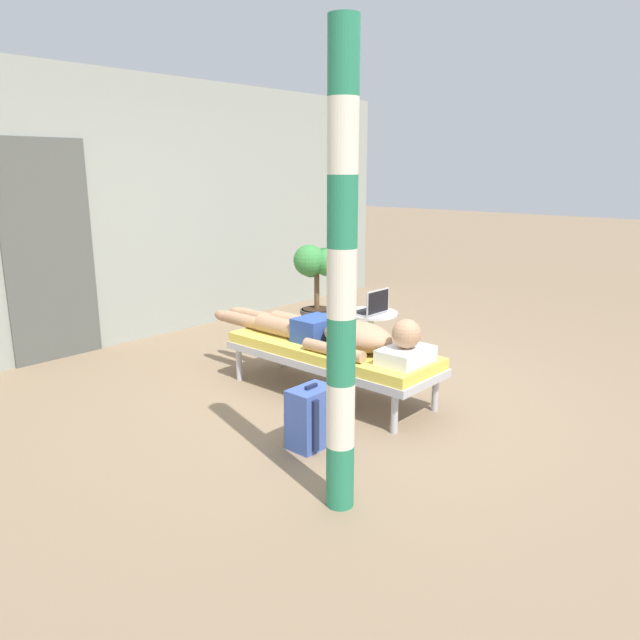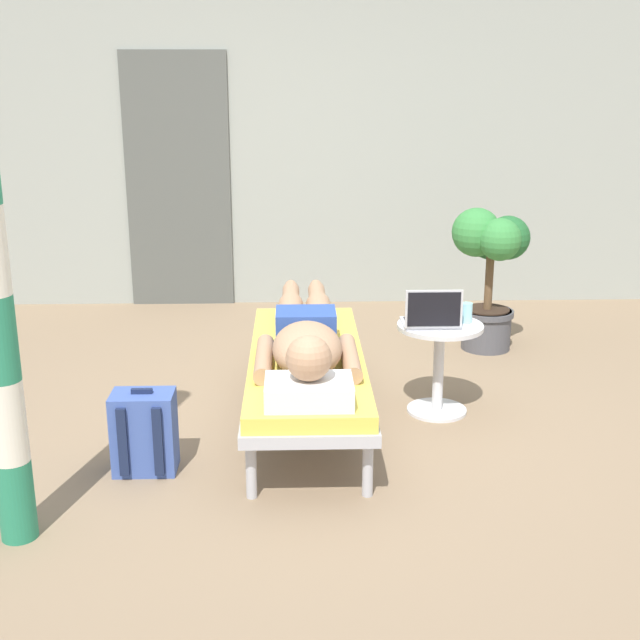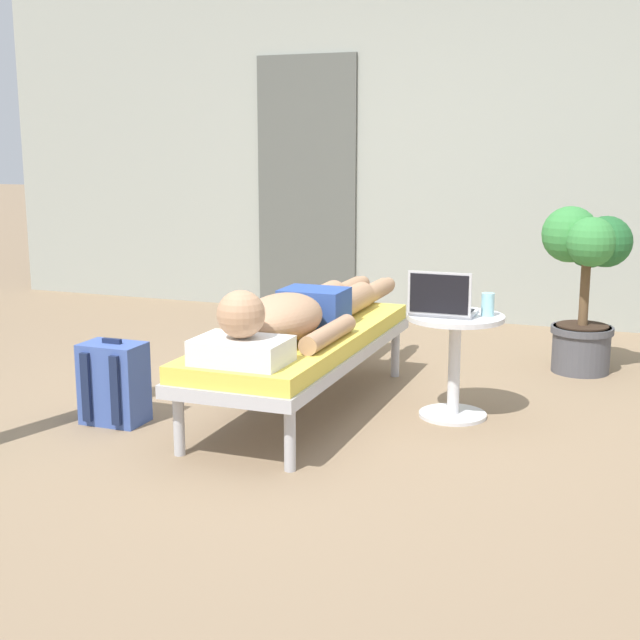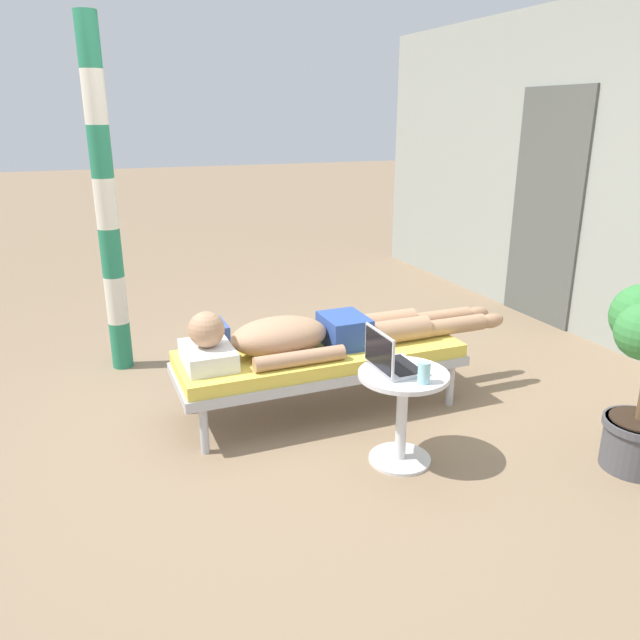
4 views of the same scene
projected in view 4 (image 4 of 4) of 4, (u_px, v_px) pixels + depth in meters
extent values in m
plane|color=#8C7256|center=(307.00, 422.00, 3.82)|extent=(40.00, 40.00, 0.00)
cube|color=#545651|center=(546.00, 208.00, 5.46)|extent=(0.84, 0.03, 2.04)
cylinder|color=#B7B7BC|center=(409.00, 357.00, 4.47)|extent=(0.05, 0.05, 0.28)
cylinder|color=#B7B7BC|center=(450.00, 385.00, 4.00)|extent=(0.05, 0.05, 0.28)
cylinder|color=#B7B7BC|center=(186.00, 392.00, 3.89)|extent=(0.05, 0.05, 0.28)
cylinder|color=#B7B7BC|center=(204.00, 430.00, 3.43)|extent=(0.05, 0.05, 0.28)
cube|color=#B7B7BC|center=(320.00, 364.00, 3.89)|extent=(0.63, 1.81, 0.06)
cube|color=#E5CC4C|center=(320.00, 354.00, 3.87)|extent=(0.60, 1.77, 0.08)
cube|color=white|center=(208.00, 355.00, 3.59)|extent=(0.40, 0.28, 0.11)
sphere|color=tan|center=(206.00, 330.00, 3.54)|extent=(0.21, 0.21, 0.21)
ellipsoid|color=tan|center=(279.00, 336.00, 3.73)|extent=(0.35, 0.60, 0.23)
cylinder|color=tan|center=(276.00, 334.00, 3.96)|extent=(0.09, 0.55, 0.09)
cylinder|color=tan|center=(300.00, 358.00, 3.57)|extent=(0.09, 0.55, 0.09)
cube|color=#2D4C9E|center=(344.00, 330.00, 3.89)|extent=(0.33, 0.26, 0.19)
cylinder|color=tan|center=(386.00, 323.00, 4.09)|extent=(0.15, 0.42, 0.15)
cylinder|color=tan|center=(441.00, 318.00, 4.25)|extent=(0.11, 0.44, 0.11)
ellipsoid|color=tan|center=(476.00, 314.00, 4.35)|extent=(0.09, 0.20, 0.10)
cylinder|color=tan|center=(398.00, 331.00, 3.94)|extent=(0.15, 0.42, 0.15)
cylinder|color=tan|center=(455.00, 325.00, 4.10)|extent=(0.11, 0.44, 0.11)
ellipsoid|color=tan|center=(491.00, 321.00, 4.20)|extent=(0.09, 0.20, 0.10)
cylinder|color=silver|center=(400.00, 459.00, 3.39)|extent=(0.34, 0.34, 0.02)
cylinder|color=silver|center=(402.00, 418.00, 3.31)|extent=(0.06, 0.06, 0.48)
cylinder|color=silver|center=(404.00, 375.00, 3.23)|extent=(0.48, 0.48, 0.02)
cube|color=silver|center=(398.00, 367.00, 3.28)|extent=(0.31, 0.22, 0.02)
cube|color=black|center=(400.00, 365.00, 3.28)|extent=(0.27, 0.15, 0.00)
cube|color=silver|center=(379.00, 350.00, 3.20)|extent=(0.31, 0.01, 0.21)
cube|color=black|center=(378.00, 351.00, 3.20)|extent=(0.29, 0.00, 0.19)
cylinder|color=#99D8E5|center=(424.00, 372.00, 3.09)|extent=(0.06, 0.06, 0.11)
cube|color=#3F59A5|center=(213.00, 349.00, 4.44)|extent=(0.30, 0.20, 0.40)
cube|color=#3F59A5|center=(230.00, 356.00, 4.50)|extent=(0.23, 0.04, 0.18)
cube|color=#192342|center=(195.00, 348.00, 4.47)|extent=(0.04, 0.02, 0.34)
cube|color=#192342|center=(200.00, 355.00, 4.33)|extent=(0.04, 0.02, 0.34)
cube|color=#192342|center=(211.00, 322.00, 4.37)|extent=(0.10, 0.02, 0.02)
cylinder|color=#4C4C51|center=(636.00, 444.00, 3.28)|extent=(0.34, 0.34, 0.28)
cylinder|color=#4C4C51|center=(640.00, 424.00, 3.25)|extent=(0.37, 0.37, 0.04)
cylinder|color=#332319|center=(640.00, 420.00, 3.24)|extent=(0.31, 0.31, 0.01)
cylinder|color=#267F59|center=(121.00, 344.00, 4.61)|extent=(0.15, 0.15, 0.35)
cylinder|color=silver|center=(116.00, 300.00, 4.50)|extent=(0.15, 0.15, 0.35)
cylinder|color=#267F59|center=(111.00, 253.00, 4.39)|extent=(0.15, 0.15, 0.35)
cylinder|color=silver|center=(106.00, 204.00, 4.28)|extent=(0.15, 0.15, 0.35)
cylinder|color=#267F59|center=(100.00, 152.00, 4.17)|extent=(0.15, 0.15, 0.35)
cylinder|color=silver|center=(94.00, 97.00, 4.06)|extent=(0.15, 0.15, 0.35)
cylinder|color=#267F59|center=(88.00, 39.00, 3.95)|extent=(0.15, 0.15, 0.35)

